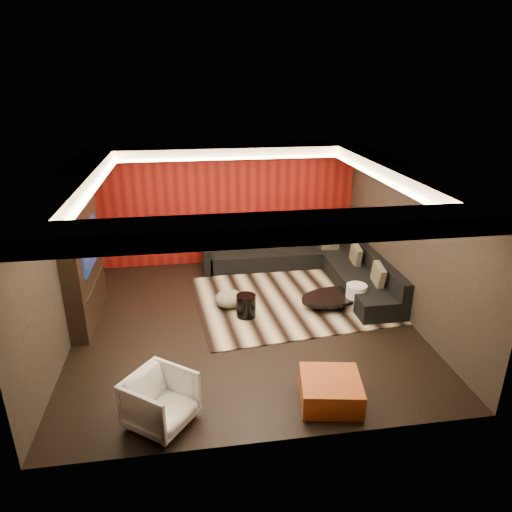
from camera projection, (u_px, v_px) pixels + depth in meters
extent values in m
cube|color=black|center=(245.00, 322.00, 8.45)|extent=(6.00, 6.00, 0.02)
cube|color=silver|center=(243.00, 170.00, 7.40)|extent=(6.00, 6.00, 0.02)
cube|color=black|center=(228.00, 205.00, 10.69)|extent=(6.00, 0.02, 2.80)
cube|color=black|center=(63.00, 261.00, 7.50)|extent=(0.02, 6.00, 2.80)
cube|color=black|center=(407.00, 242.00, 8.35)|extent=(0.02, 6.00, 2.80)
cube|color=#6B0C0A|center=(228.00, 206.00, 10.65)|extent=(5.98, 0.05, 2.78)
cube|color=silver|center=(228.00, 152.00, 9.93)|extent=(6.00, 0.60, 0.22)
cube|color=silver|center=(274.00, 229.00, 4.97)|extent=(6.00, 0.60, 0.22)
cube|color=silver|center=(71.00, 183.00, 7.07)|extent=(0.60, 4.80, 0.22)
cube|color=silver|center=(399.00, 172.00, 7.83)|extent=(0.60, 4.80, 0.22)
cube|color=#FFD899|center=(230.00, 159.00, 9.65)|extent=(4.80, 0.08, 0.04)
cube|color=#FFD899|center=(269.00, 227.00, 5.31)|extent=(4.80, 0.08, 0.04)
cube|color=#FFD899|center=(94.00, 188.00, 7.15)|extent=(0.08, 4.80, 0.04)
cube|color=#FFD899|center=(380.00, 178.00, 7.81)|extent=(0.08, 4.80, 0.04)
cube|color=black|center=(83.00, 263.00, 8.19)|extent=(0.30, 2.00, 2.20)
cube|color=black|center=(90.00, 244.00, 8.08)|extent=(0.04, 1.30, 0.80)
cube|color=black|center=(95.00, 283.00, 8.36)|extent=(0.04, 1.60, 0.04)
cube|color=#C8B492|center=(296.00, 299.00, 9.28)|extent=(4.28, 3.39, 0.02)
cylinder|color=black|center=(332.00, 301.00, 8.94)|extent=(1.56, 1.56, 0.22)
cylinder|color=black|center=(246.00, 306.00, 8.51)|extent=(0.43, 0.43, 0.43)
ellipsoid|color=beige|center=(229.00, 299.00, 8.90)|extent=(0.65, 0.65, 0.31)
cylinder|color=silver|center=(356.00, 297.00, 8.84)|extent=(0.50, 0.50, 0.49)
cube|color=#9D4B14|center=(330.00, 390.00, 6.31)|extent=(0.95, 0.95, 0.36)
imported|color=white|center=(161.00, 401.00, 5.85)|extent=(1.08, 1.08, 0.71)
cube|color=black|center=(283.00, 257.00, 10.89)|extent=(3.50, 0.90, 0.40)
cube|color=black|center=(280.00, 237.00, 11.07)|extent=(3.50, 0.20, 0.35)
cube|color=black|center=(362.00, 284.00, 9.46)|extent=(0.90, 2.60, 0.40)
cube|color=black|center=(379.00, 267.00, 9.37)|extent=(0.20, 2.60, 0.35)
cube|color=black|center=(207.00, 257.00, 10.60)|extent=(0.20, 0.90, 0.60)
cube|color=tan|center=(331.00, 241.00, 10.68)|extent=(0.42, 0.20, 0.44)
cube|color=tan|center=(279.00, 239.00, 10.83)|extent=(0.42, 0.20, 0.44)
cube|color=tan|center=(378.00, 275.00, 8.88)|extent=(0.12, 0.50, 0.50)
cube|color=tan|center=(227.00, 242.00, 10.66)|extent=(0.42, 0.20, 0.44)
cube|color=tan|center=(356.00, 255.00, 9.89)|extent=(0.12, 0.50, 0.50)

